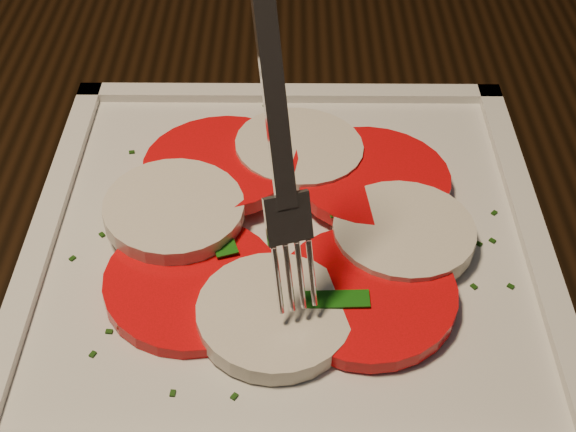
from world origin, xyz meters
TOP-DOWN VIEW (x-y plane):
  - chair at (0.09, 0.98)m, footprint 0.46×0.46m
  - plate at (0.22, 0.32)m, footprint 0.30×0.30m
  - caprese_salad at (0.22, 0.32)m, footprint 0.24×0.24m
  - fork at (0.22, 0.29)m, footprint 0.05×0.08m

SIDE VIEW (x-z plane):
  - chair at x=0.09m, z-range 0.07..1.00m
  - plate at x=0.22m, z-range 0.75..0.76m
  - caprese_salad at x=0.22m, z-range 0.76..0.79m
  - fork at x=0.22m, z-range 0.78..0.97m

